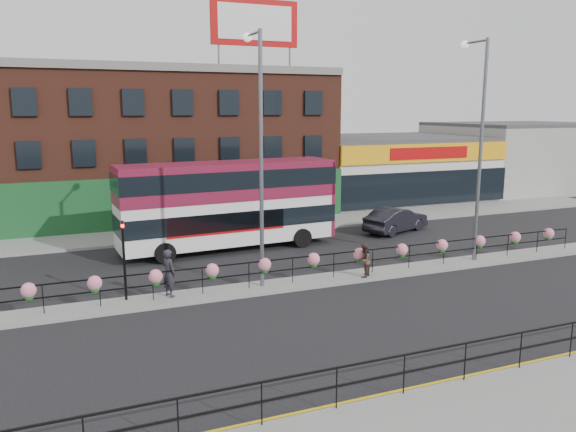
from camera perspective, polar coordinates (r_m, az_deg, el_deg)
name	(u,v)px	position (r m, az deg, el deg)	size (l,w,h in m)	color
ground	(313,283)	(25.12, 2.59, -6.81)	(120.00, 120.00, 0.00)	black
south_pavement	(514,416)	(15.89, 21.98, -18.35)	(60.00, 4.00, 0.15)	gray
north_pavement	(235,229)	(35.99, -5.40, -1.29)	(60.00, 4.00, 0.15)	gray
median	(313,281)	(25.10, 2.60, -6.65)	(60.00, 1.60, 0.15)	gray
yellow_line_inner	(454,378)	(17.42, 16.54, -15.54)	(60.00, 0.10, 0.01)	gold
yellow_line_outer	(458,381)	(17.30, 16.93, -15.76)	(60.00, 0.10, 0.01)	gold
brick_building	(149,144)	(42.19, -13.94, 7.16)	(25.00, 12.21, 10.30)	brown
supermarket	(386,167)	(49.36, 9.91, 4.92)	(15.00, 12.25, 5.30)	silver
warehouse_east	(518,156)	(58.53, 22.29, 5.68)	(14.50, 12.00, 6.30)	gray
billboard	(255,23)	(39.19, -3.40, 19.00)	(6.00, 0.29, 4.40)	#A50708
median_railing	(314,260)	(24.82, 2.62, -4.51)	(30.04, 0.56, 1.23)	black
south_railing	(404,365)	(15.63, 11.74, -14.60)	(20.04, 0.05, 1.12)	black
double_decker_bus	(229,196)	(30.53, -6.03, 2.00)	(12.01, 3.56, 4.80)	silver
car	(396,220)	(35.71, 10.91, -0.38)	(5.02, 3.31, 1.56)	black
pedestrian_a	(169,273)	(23.15, -12.00, -5.67)	(0.72, 0.84, 1.95)	black
pedestrian_b	(364,260)	(25.49, 7.74, -4.50)	(0.93, 0.93, 1.52)	#433228
lamp_column_west	(259,138)	(23.39, -2.99, 7.94)	(0.38, 1.86, 10.61)	slate
lamp_column_east	(478,131)	(29.09, 18.74, 8.15)	(0.39, 1.89, 10.77)	slate
traffic_light_median	(123,243)	(22.80, -16.40, -2.65)	(0.15, 0.28, 3.65)	black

